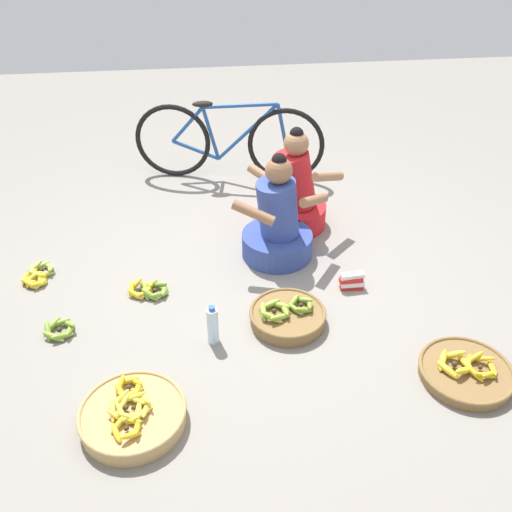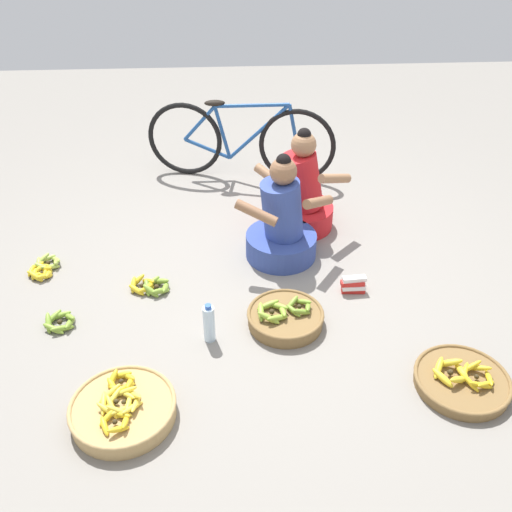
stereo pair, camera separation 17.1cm
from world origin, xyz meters
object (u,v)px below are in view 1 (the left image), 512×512
object	(u,v)px
loose_bananas_near_vendor	(38,275)
packet_carton_stack	(352,281)
vendor_woman_behind	(294,195)
banana_basket_back_left	(466,371)
water_bottle	(213,325)
banana_basket_back_right	(133,415)
loose_bananas_back_center	(148,290)
bicycle_leaning	(228,142)
banana_basket_front_left	(287,316)
loose_bananas_front_right	(59,329)
vendor_woman_front	(278,225)

from	to	relation	value
loose_bananas_near_vendor	packet_carton_stack	xyz separation A→B (m)	(2.17, -0.37, 0.03)
vendor_woman_behind	banana_basket_back_left	world-z (taller)	vendor_woman_behind
loose_bananas_near_vendor	water_bottle	bearing A→B (deg)	-33.07
banana_basket_back_right	loose_bananas_back_center	world-z (taller)	banana_basket_back_right
banana_basket_back_right	packet_carton_stack	xyz separation A→B (m)	(1.42, 0.98, 0.00)
bicycle_leaning	banana_basket_front_left	size ratio (longest dim) A/B	3.42
banana_basket_back_left	loose_bananas_front_right	size ratio (longest dim) A/B	2.36
banana_basket_back_right	loose_bananas_back_center	size ratio (longest dim) A/B	1.85
bicycle_leaning	loose_bananas_near_vendor	bearing A→B (deg)	-136.59
banana_basket_back_left	vendor_woman_front	bearing A→B (deg)	123.62
loose_bananas_near_vendor	water_bottle	xyz separation A→B (m)	(1.19, -0.78, 0.10)
banana_basket_front_left	loose_bananas_near_vendor	bearing A→B (deg)	158.43
loose_bananas_back_center	loose_bananas_near_vendor	xyz separation A→B (m)	(-0.78, 0.26, -0.00)
vendor_woman_behind	packet_carton_stack	xyz separation A→B (m)	(0.26, -0.88, -0.21)
banana_basket_back_left	loose_bananas_back_center	size ratio (longest dim) A/B	1.76
banana_basket_front_left	packet_carton_stack	xyz separation A→B (m)	(0.50, 0.29, 0.00)
vendor_woman_front	loose_bananas_back_center	distance (m)	1.03
vendor_woman_front	packet_carton_stack	bearing A→B (deg)	-45.94
banana_basket_back_right	packet_carton_stack	distance (m)	1.73
banana_basket_front_left	loose_bananas_back_center	bearing A→B (deg)	155.91
bicycle_leaning	banana_basket_back_right	bearing A→B (deg)	-104.83
banana_basket_back_left	loose_bananas_front_right	world-z (taller)	banana_basket_back_left
banana_basket_back_left	loose_bananas_near_vendor	distance (m)	2.89
bicycle_leaning	loose_bananas_front_right	xyz separation A→B (m)	(-1.22, -1.98, -0.33)
loose_bananas_near_vendor	banana_basket_back_left	bearing A→B (deg)	-25.43
packet_carton_stack	banana_basket_front_left	bearing A→B (deg)	-149.41
vendor_woman_front	loose_bananas_back_center	size ratio (longest dim) A/B	2.69
vendor_woman_front	bicycle_leaning	xyz separation A→B (m)	(-0.25, 1.29, 0.09)
loose_bananas_back_center	loose_bananas_near_vendor	world-z (taller)	loose_bananas_back_center
banana_basket_back_right	water_bottle	bearing A→B (deg)	51.35
loose_bananas_front_right	packet_carton_stack	size ratio (longest dim) A/B	1.32
banana_basket_back_right	bicycle_leaning	bearing A→B (deg)	75.17
bicycle_leaning	loose_bananas_near_vendor	size ratio (longest dim) A/B	5.24
vendor_woman_front	banana_basket_back_left	world-z (taller)	vendor_woman_front
vendor_woman_behind	banana_basket_back_right	bearing A→B (deg)	-122.22
banana_basket_front_left	vendor_woman_front	bearing A→B (deg)	86.46
vendor_woman_behind	water_bottle	world-z (taller)	vendor_woman_behind
bicycle_leaning	water_bottle	xyz separation A→B (m)	(-0.27, -2.16, -0.23)
banana_basket_back_left	loose_bananas_back_center	distance (m)	2.07
vendor_woman_front	banana_basket_back_right	xyz separation A→B (m)	(-0.98, -1.44, -0.21)
banana_basket_front_left	loose_bananas_near_vendor	world-z (taller)	banana_basket_front_left
banana_basket_back_left	banana_basket_back_right	size ratio (longest dim) A/B	0.95
vendor_woman_front	banana_basket_front_left	size ratio (longest dim) A/B	1.68
vendor_woman_front	loose_bananas_near_vendor	bearing A→B (deg)	-176.78
vendor_woman_front	banana_basket_front_left	distance (m)	0.79
banana_basket_front_left	loose_bananas_front_right	xyz separation A→B (m)	(-1.43, 0.07, -0.02)
banana_basket_back_right	vendor_woman_front	bearing A→B (deg)	55.88
vendor_woman_front	vendor_woman_behind	distance (m)	0.45
loose_bananas_back_center	packet_carton_stack	xyz separation A→B (m)	(1.39, -0.10, 0.03)
water_bottle	banana_basket_front_left	bearing A→B (deg)	13.84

